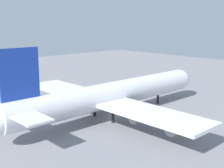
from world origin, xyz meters
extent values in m
plane|color=gray|center=(0.00, 0.00, 0.00)|extent=(256.17, 256.17, 0.00)
cylinder|color=silver|center=(0.00, 0.00, 5.93)|extent=(58.26, 6.32, 6.32)
sphere|color=silver|center=(29.13, 0.00, 5.93)|extent=(6.19, 6.19, 6.19)
cube|color=#19389E|center=(-24.47, 0.00, 14.14)|extent=(8.16, 0.50, 10.11)
cube|color=silver|center=(-25.64, -5.04, 6.88)|extent=(5.24, 9.48, 0.36)
cube|color=silver|center=(-25.64, 5.04, 6.88)|extent=(5.24, 9.48, 0.36)
cube|color=silver|center=(-2.91, -15.33, 4.98)|extent=(9.90, 26.87, 0.70)
cube|color=silver|center=(-2.91, 15.33, 4.98)|extent=(9.90, 26.87, 0.70)
cylinder|color=gray|center=(-1.91, -11.30, 3.30)|extent=(5.05, 2.65, 2.65)
cylinder|color=gray|center=(-1.91, -21.24, 3.30)|extent=(5.05, 2.65, 2.65)
cylinder|color=gray|center=(-1.91, 11.30, 3.30)|extent=(5.05, 2.65, 2.65)
cylinder|color=gray|center=(-1.91, 21.24, 3.30)|extent=(5.05, 2.65, 2.65)
cylinder|color=black|center=(18.64, 0.00, 1.38)|extent=(0.70, 0.70, 2.77)
cylinder|color=black|center=(-2.91, -3.48, 1.38)|extent=(0.70, 0.70, 2.77)
cylinder|color=black|center=(-2.91, 3.48, 1.38)|extent=(0.70, 0.70, 2.77)
cube|color=#333338|center=(11.61, 23.21, 1.25)|extent=(2.00, 2.08, 1.55)
cube|color=#4C8C4C|center=(11.71, 20.63, 1.07)|extent=(2.04, 3.23, 1.18)
cylinder|color=black|center=(12.66, 23.27, 0.48)|extent=(0.32, 0.97, 0.96)
cylinder|color=black|center=(10.56, 23.19, 0.48)|extent=(0.32, 0.97, 0.96)
cylinder|color=black|center=(12.79, 20.08, 0.48)|extent=(0.32, 0.97, 0.96)
cylinder|color=black|center=(10.69, 19.99, 0.48)|extent=(0.32, 0.97, 0.96)
cone|color=orange|center=(28.82, 0.06, 0.30)|extent=(0.42, 0.42, 0.61)
camera|label=1|loc=(-50.54, -54.22, 24.31)|focal=48.39mm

